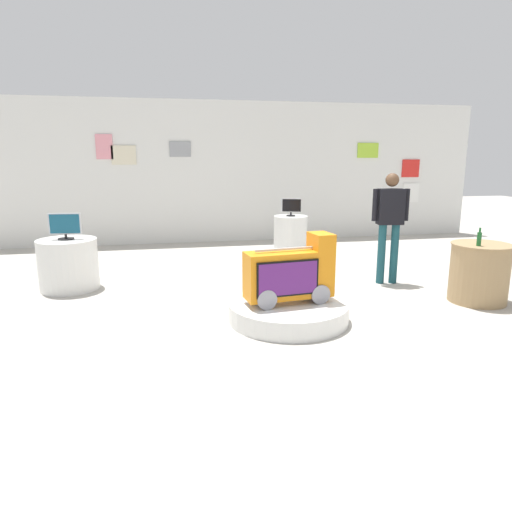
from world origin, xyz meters
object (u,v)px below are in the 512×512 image
(side_table_round, at_px, (479,272))
(bottle_on_side_table, at_px, (479,239))
(novelty_firetruck_tv, at_px, (291,275))
(tv_on_center_rear, at_px, (65,226))
(display_pedestal_center_rear, at_px, (68,264))
(main_display_pedestal, at_px, (288,311))
(shopper_browsing_near_truck, at_px, (390,220))
(tv_on_left_rear, at_px, (291,207))
(display_pedestal_left_rear, at_px, (291,234))

(side_table_round, bearing_deg, bottle_on_side_table, -140.88)
(novelty_firetruck_tv, relative_size, tv_on_center_rear, 2.37)
(novelty_firetruck_tv, distance_m, side_table_round, 2.69)
(display_pedestal_center_rear, bearing_deg, main_display_pedestal, -34.35)
(display_pedestal_center_rear, height_order, shopper_browsing_near_truck, shopper_browsing_near_truck)
(tv_on_center_rear, height_order, shopper_browsing_near_truck, shopper_browsing_near_truck)
(display_pedestal_center_rear, distance_m, side_table_round, 5.78)
(tv_on_left_rear, xyz_separation_m, side_table_round, (1.60, -3.67, -0.53))
(display_pedestal_center_rear, xyz_separation_m, shopper_browsing_near_truck, (4.76, -0.61, 0.62))
(main_display_pedestal, relative_size, tv_on_center_rear, 3.15)
(tv_on_left_rear, bearing_deg, main_display_pedestal, -105.80)
(display_pedestal_left_rear, bearing_deg, novelty_firetruck_tv, -105.47)
(tv_on_left_rear, bearing_deg, display_pedestal_center_rear, -153.55)
(novelty_firetruck_tv, distance_m, display_pedestal_center_rear, 3.45)
(tv_on_center_rear, bearing_deg, display_pedestal_center_rear, 95.55)
(main_display_pedestal, relative_size, bottle_on_side_table, 6.03)
(novelty_firetruck_tv, xyz_separation_m, bottle_on_side_table, (2.53, 0.10, 0.34))
(shopper_browsing_near_truck, bearing_deg, main_display_pedestal, -145.71)
(novelty_firetruck_tv, height_order, display_pedestal_center_rear, novelty_firetruck_tv)
(tv_on_center_rear, bearing_deg, bottle_on_side_table, -18.77)
(main_display_pedestal, bearing_deg, shopper_browsing_near_truck, 34.29)
(novelty_firetruck_tv, height_order, shopper_browsing_near_truck, shopper_browsing_near_truck)
(tv_on_center_rear, bearing_deg, tv_on_left_rear, 26.50)
(display_pedestal_left_rear, height_order, tv_on_left_rear, tv_on_left_rear)
(display_pedestal_center_rear, relative_size, side_table_round, 1.06)
(tv_on_left_rear, bearing_deg, bottle_on_side_table, -68.96)
(main_display_pedestal, xyz_separation_m, tv_on_left_rear, (1.10, 3.88, 0.82))
(main_display_pedestal, bearing_deg, display_pedestal_center_rear, 145.65)
(display_pedestal_left_rear, xyz_separation_m, display_pedestal_center_rear, (-3.92, -1.96, 0.00))
(tv_on_center_rear, bearing_deg, display_pedestal_left_rear, 26.56)
(bottle_on_side_table, bearing_deg, novelty_firetruck_tv, -177.69)
(display_pedestal_center_rear, distance_m, tv_on_center_rear, 0.57)
(display_pedestal_center_rear, xyz_separation_m, tv_on_center_rear, (0.00, -0.00, 0.57))
(tv_on_left_rear, xyz_separation_m, display_pedestal_center_rear, (-3.92, -1.95, -0.56))
(bottle_on_side_table, relative_size, shopper_browsing_near_truck, 0.14)
(tv_on_left_rear, bearing_deg, side_table_round, -66.46)
(main_display_pedestal, relative_size, display_pedestal_center_rear, 1.69)
(main_display_pedestal, distance_m, novelty_firetruck_tv, 0.44)
(display_pedestal_left_rear, height_order, display_pedestal_center_rear, same)
(display_pedestal_left_rear, distance_m, tv_on_center_rear, 4.42)
(bottle_on_side_table, bearing_deg, tv_on_left_rear, 111.04)
(display_pedestal_center_rear, height_order, tv_on_center_rear, tv_on_center_rear)
(main_display_pedestal, bearing_deg, tv_on_center_rear, 145.70)
(tv_on_center_rear, distance_m, side_table_round, 5.81)
(shopper_browsing_near_truck, bearing_deg, novelty_firetruck_tv, -145.34)
(display_pedestal_center_rear, bearing_deg, novelty_firetruck_tv, -34.21)
(novelty_firetruck_tv, relative_size, tv_on_left_rear, 2.74)
(display_pedestal_center_rear, distance_m, bottle_on_side_table, 5.71)
(main_display_pedestal, distance_m, display_pedestal_center_rear, 3.43)
(side_table_round, relative_size, bottle_on_side_table, 3.35)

